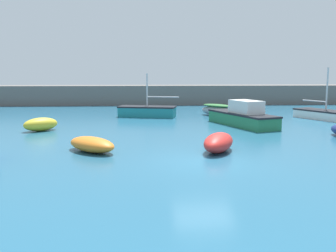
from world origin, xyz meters
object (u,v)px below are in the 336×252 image
at_px(rowboat_white_midwater, 92,144).
at_px(sailboat_short_mast, 147,111).
at_px(sailboat_twin_hulled, 325,115).
at_px(dinghy_near_pier, 41,124).
at_px(cabin_cruiser_white, 243,116).
at_px(open_tender_yellow, 218,142).
at_px(rowboat_with_red_cover, 218,110).

xyz_separation_m(rowboat_white_midwater, sailboat_short_mast, (2.69, 13.80, 0.12)).
bearing_deg(sailboat_twin_hulled, rowboat_white_midwater, -80.52).
bearing_deg(rowboat_white_midwater, dinghy_near_pier, 167.30).
xyz_separation_m(sailboat_short_mast, cabin_cruiser_white, (6.59, -5.70, 0.19)).
bearing_deg(open_tender_yellow, sailboat_short_mast, 37.23).
distance_m(rowboat_with_red_cover, open_tender_yellow, 14.80).
xyz_separation_m(sailboat_short_mast, open_tender_yellow, (3.20, -14.16, -0.03)).
relative_size(rowboat_with_red_cover, dinghy_near_pier, 1.46).
bearing_deg(open_tender_yellow, dinghy_near_pier, 79.67).
distance_m(rowboat_white_midwater, rowboat_with_red_cover, 16.63).
bearing_deg(cabin_cruiser_white, sailboat_short_mast, 29.88).
bearing_deg(sailboat_short_mast, dinghy_near_pier, 60.20).
bearing_deg(rowboat_with_red_cover, open_tender_yellow, -49.44).
relative_size(sailboat_short_mast, cabin_cruiser_white, 0.78).
distance_m(open_tender_yellow, sailboat_twin_hulled, 15.83).
height_order(rowboat_white_midwater, dinghy_near_pier, dinghy_near_pier).
relative_size(sailboat_short_mast, open_tender_yellow, 1.69).
xyz_separation_m(rowboat_with_red_cover, sailboat_twin_hulled, (8.02, -2.97, -0.12)).
distance_m(cabin_cruiser_white, sailboat_twin_hulled, 8.06).
bearing_deg(rowboat_with_red_cover, cabin_cruiser_white, -33.07).
bearing_deg(open_tender_yellow, rowboat_white_midwater, 111.01).
distance_m(rowboat_white_midwater, cabin_cruiser_white, 12.32).
bearing_deg(sailboat_twin_hulled, cabin_cruiser_white, -91.80).
xyz_separation_m(rowboat_white_midwater, rowboat_with_red_cover, (8.70, 14.17, 0.16)).
distance_m(rowboat_white_midwater, sailboat_short_mast, 14.06).
relative_size(sailboat_short_mast, rowboat_with_red_cover, 1.46).
bearing_deg(sailboat_twin_hulled, sailboat_short_mast, -124.86).
bearing_deg(sailboat_short_mast, sailboat_twin_hulled, -177.03).
distance_m(sailboat_short_mast, sailboat_twin_hulled, 14.27).
relative_size(rowboat_with_red_cover, sailboat_twin_hulled, 0.65).
height_order(rowboat_white_midwater, cabin_cruiser_white, cabin_cruiser_white).
xyz_separation_m(cabin_cruiser_white, sailboat_twin_hulled, (7.44, 3.09, -0.27)).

